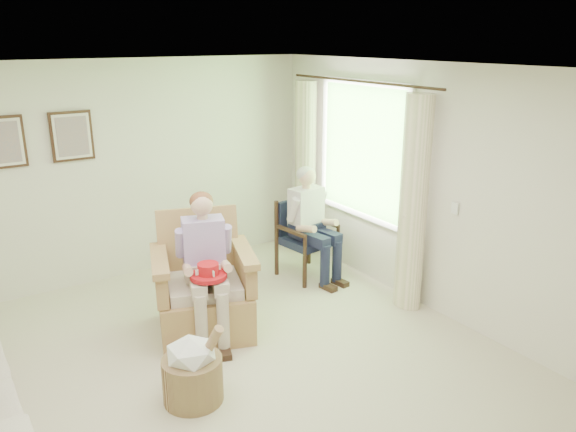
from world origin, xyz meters
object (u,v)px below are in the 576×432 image
object	(u,v)px
person_dark	(311,216)
hatbox	(193,370)
wicker_armchair	(203,295)
person_wicker	(207,256)
red_hat	(208,273)
wood_armchair	(303,235)

from	to	relation	value
person_dark	hatbox	world-z (taller)	person_dark
wicker_armchair	hatbox	xyz separation A→B (m)	(-0.57, -1.02, -0.10)
person_wicker	person_dark	distance (m)	1.76
hatbox	person_dark	bearing A→B (deg)	33.70
person_dark	red_hat	world-z (taller)	person_dark
person_dark	person_wicker	bearing A→B (deg)	-167.21
red_hat	wood_armchair	bearing A→B (deg)	28.93
wicker_armchair	red_hat	size ratio (longest dim) A/B	3.47
person_dark	wicker_armchair	bearing A→B (deg)	-172.07
wicker_armchair	person_dark	distance (m)	1.76
wicker_armchair	person_wicker	size ratio (longest dim) A/B	0.83
person_wicker	person_dark	size ratio (longest dim) A/B	1.06
person_wicker	red_hat	world-z (taller)	person_wicker
hatbox	wicker_armchair	bearing A→B (deg)	60.80
wicker_armchair	red_hat	bearing A→B (deg)	-85.10
wicker_armchair	person_dark	size ratio (longest dim) A/B	0.88
person_wicker	hatbox	distance (m)	1.18
person_wicker	hatbox	bearing A→B (deg)	-104.94
person_wicker	person_dark	world-z (taller)	person_wicker
person_wicker	hatbox	world-z (taller)	person_wicker
person_wicker	hatbox	xyz separation A→B (m)	(-0.57, -0.86, -0.56)
person_wicker	red_hat	size ratio (longest dim) A/B	4.17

